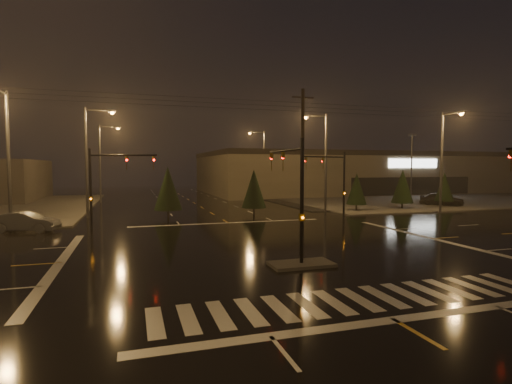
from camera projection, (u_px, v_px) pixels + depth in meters
ground at (273, 249)px, 22.65m from camera, size 140.00×140.00×0.00m
sidewalk_ne at (393, 197)px, 60.13m from camera, size 36.00×36.00×0.12m
median_island at (301, 264)px, 18.83m from camera, size 3.00×1.60×0.15m
crosswalk at (359, 299)px, 14.07m from camera, size 15.00×2.60×0.01m
stop_bar_near at (394, 320)px, 12.17m from camera, size 16.00×0.50×0.01m
stop_bar_far at (228, 223)px, 33.13m from camera, size 16.00×0.50×0.01m
parking_lot at (430, 198)px, 59.70m from camera, size 50.00×24.00×0.08m
retail_building at (364, 171)px, 76.60m from camera, size 60.20×28.30×7.20m
signal_mast_median at (294, 186)px, 19.48m from camera, size 0.25×4.59×6.00m
signal_mast_ne at (336, 177)px, 34.88m from camera, size 4.84×1.86×6.00m
signal_mast_nw at (105, 179)px, 29.25m from camera, size 4.84×1.86×6.00m
streetlight_1 at (90, 154)px, 36.12m from camera, size 2.77×0.32×10.00m
streetlight_2 at (102, 158)px, 51.36m from camera, size 2.77×0.32×10.00m
streetlight_3 at (323, 156)px, 40.84m from camera, size 2.77×0.32×10.00m
streetlight_4 at (262, 159)px, 59.90m from camera, size 2.77×0.32×10.00m
streetlight_5 at (7, 151)px, 28.20m from camera, size 0.32×2.77×10.00m
streetlight_6 at (444, 155)px, 39.46m from camera, size 0.32×2.77×10.00m
utility_pole_1 at (303, 151)px, 37.97m from camera, size 2.20×0.32×12.00m
conifer_0 at (357, 189)px, 41.94m from camera, size 2.11×2.11×4.00m
conifer_1 at (403, 186)px, 43.72m from camera, size 2.36×2.36×4.38m
conifer_2 at (444, 187)px, 46.12m from camera, size 2.12×2.12×4.02m
conifer_3 at (168, 188)px, 36.54m from camera, size 2.55×2.55×4.69m
conifer_4 at (254, 189)px, 38.49m from camera, size 2.38×2.38×4.42m
car_parked at (442, 199)px, 47.32m from camera, size 4.52×4.96×1.64m
car_crossing at (26, 222)px, 28.51m from camera, size 4.67×2.62×1.46m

